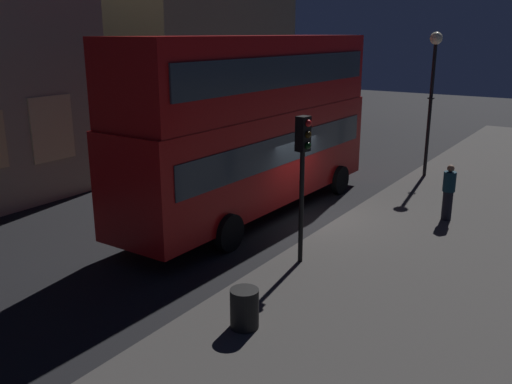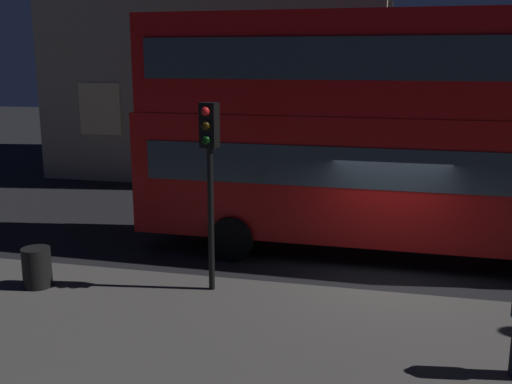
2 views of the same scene
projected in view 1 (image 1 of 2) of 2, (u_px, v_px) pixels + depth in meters
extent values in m
plane|color=black|center=(309.00, 219.00, 17.73)|extent=(80.00, 80.00, 0.00)
cube|color=#423F3D|center=(482.00, 252.00, 14.90)|extent=(44.00, 8.80, 0.12)
cube|color=#F9E09E|center=(52.00, 129.00, 18.99)|extent=(1.67, 0.06, 2.23)
cube|color=#F2D18C|center=(200.00, 92.00, 28.94)|extent=(1.60, 0.06, 2.03)
cube|color=#E5C67F|center=(228.00, 94.00, 31.03)|extent=(1.60, 0.06, 2.41)
cube|color=#E5C67F|center=(253.00, 91.00, 33.05)|extent=(1.60, 0.06, 2.55)
cube|color=#F9E09E|center=(275.00, 84.00, 34.97)|extent=(1.60, 0.06, 1.98)
cube|color=#B20F0F|center=(254.00, 155.00, 17.67)|extent=(11.05, 2.61, 2.89)
cube|color=#B20F0F|center=(254.00, 74.00, 16.95)|extent=(10.83, 2.55, 2.26)
cube|color=#2D3842|center=(254.00, 144.00, 17.57)|extent=(10.17, 2.65, 0.90)
cube|color=#2D3842|center=(254.00, 70.00, 16.92)|extent=(10.17, 2.65, 0.90)
cube|color=#F2D84C|center=(335.00, 49.00, 21.10)|extent=(0.10, 1.47, 0.44)
sphere|color=white|center=(314.00, 155.00, 22.79)|extent=(0.24, 0.24, 0.24)
sphere|color=white|center=(349.00, 160.00, 21.92)|extent=(0.24, 0.24, 0.24)
cylinder|color=black|center=(281.00, 171.00, 21.73)|extent=(1.06, 0.26, 1.05)
cylinder|color=black|center=(340.00, 180.00, 20.35)|extent=(1.06, 0.26, 1.05)
cylinder|color=black|center=(161.00, 216.00, 16.36)|extent=(1.06, 0.26, 1.05)
cylinder|color=black|center=(229.00, 233.00, 14.98)|extent=(1.06, 0.26, 1.05)
cylinder|color=black|center=(301.00, 208.00, 13.74)|extent=(0.12, 0.12, 2.88)
cube|color=black|center=(303.00, 134.00, 13.22)|extent=(0.35, 0.30, 0.85)
sphere|color=red|center=(308.00, 123.00, 13.05)|extent=(0.17, 0.17, 0.17)
sphere|color=black|center=(308.00, 135.00, 13.12)|extent=(0.17, 0.17, 0.17)
sphere|color=black|center=(308.00, 146.00, 13.20)|extent=(0.17, 0.17, 0.17)
cylinder|color=black|center=(430.00, 112.00, 21.89)|extent=(0.14, 0.14, 5.22)
torus|color=black|center=(431.00, 98.00, 21.74)|extent=(0.28, 0.28, 0.06)
sphere|color=#F9EFC6|center=(436.00, 38.00, 21.11)|extent=(0.48, 0.48, 0.48)
cylinder|color=black|center=(447.00, 206.00, 17.16)|extent=(0.31, 0.31, 0.92)
cylinder|color=#0F2D3D|center=(449.00, 182.00, 16.94)|extent=(0.38, 0.38, 0.62)
sphere|color=#8C664C|center=(451.00, 168.00, 16.82)|extent=(0.22, 0.22, 0.22)
cylinder|color=black|center=(244.00, 308.00, 10.87)|extent=(0.57, 0.57, 0.81)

